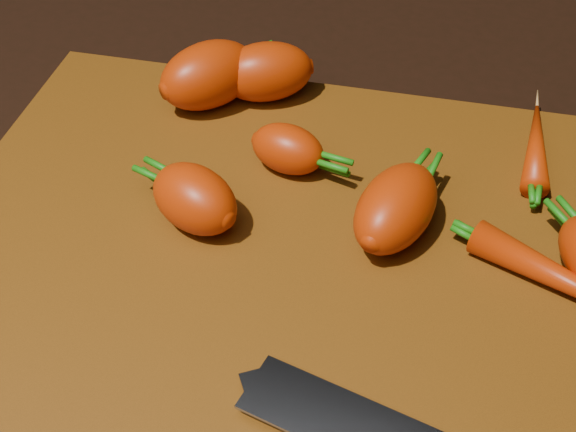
# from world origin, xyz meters

# --- Properties ---
(ground) EXTENTS (2.00, 2.00, 0.01)m
(ground) POSITION_xyz_m (0.00, 0.00, -0.01)
(ground) COLOR black
(cutting_board) EXTENTS (0.50, 0.40, 0.01)m
(cutting_board) POSITION_xyz_m (0.00, 0.00, 0.01)
(cutting_board) COLOR #85460E
(cutting_board) RESTS_ON ground
(carrot_0) EXTENTS (0.10, 0.10, 0.06)m
(carrot_0) POSITION_xyz_m (-0.10, 0.15, 0.04)
(carrot_0) COLOR #C13006
(carrot_0) RESTS_ON cutting_board
(carrot_1) EXTENTS (0.08, 0.07, 0.05)m
(carrot_1) POSITION_xyz_m (-0.07, 0.01, 0.04)
(carrot_1) COLOR #C13006
(carrot_1) RESTS_ON cutting_board
(carrot_2) EXTENTS (0.07, 0.10, 0.05)m
(carrot_2) POSITION_xyz_m (0.07, 0.03, 0.04)
(carrot_2) COLOR #C13006
(carrot_2) RESTS_ON cutting_board
(carrot_3) EXTENTS (0.09, 0.08, 0.05)m
(carrot_3) POSITION_xyz_m (-0.06, 0.17, 0.04)
(carrot_3) COLOR #C13006
(carrot_3) RESTS_ON cutting_board
(carrot_4) EXTENTS (0.07, 0.05, 0.04)m
(carrot_4) POSITION_xyz_m (-0.02, 0.08, 0.03)
(carrot_4) COLOR #C13006
(carrot_4) RESTS_ON cutting_board
(carrot_6) EXTENTS (0.02, 0.10, 0.02)m
(carrot_6) POSITION_xyz_m (0.17, 0.14, 0.02)
(carrot_6) COLOR #C13006
(carrot_6) RESTS_ON cutting_board
(carrot_7) EXTENTS (0.14, 0.08, 0.02)m
(carrot_7) POSITION_xyz_m (0.19, -0.01, 0.02)
(carrot_7) COLOR #C13006
(carrot_7) RESTS_ON cutting_board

